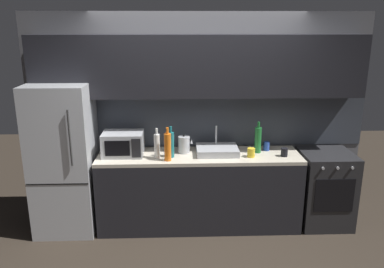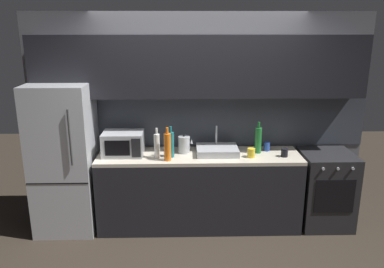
# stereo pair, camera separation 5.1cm
# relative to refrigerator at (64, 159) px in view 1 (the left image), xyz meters

# --- Properties ---
(back_wall) EXTENTS (4.09, 0.44, 2.50)m
(back_wall) POSITION_rel_refrigerator_xyz_m (1.56, 0.30, 0.68)
(back_wall) COLOR slate
(back_wall) RESTS_ON ground
(counter_run) EXTENTS (2.35, 0.60, 0.90)m
(counter_run) POSITION_rel_refrigerator_xyz_m (1.56, 0.00, -0.42)
(counter_run) COLOR black
(counter_run) RESTS_ON ground
(refrigerator) EXTENTS (0.68, 0.69, 1.74)m
(refrigerator) POSITION_rel_refrigerator_xyz_m (0.00, 0.00, 0.00)
(refrigerator) COLOR #B7BABF
(refrigerator) RESTS_ON ground
(oven_range) EXTENTS (0.60, 0.62, 0.90)m
(oven_range) POSITION_rel_refrigerator_xyz_m (3.07, -0.00, -0.42)
(oven_range) COLOR #232326
(oven_range) RESTS_ON ground
(microwave) EXTENTS (0.46, 0.35, 0.27)m
(microwave) POSITION_rel_refrigerator_xyz_m (0.68, 0.02, 0.17)
(microwave) COLOR #A8AAAF
(microwave) RESTS_ON counter_run
(sink_basin) EXTENTS (0.48, 0.38, 0.30)m
(sink_basin) POSITION_rel_refrigerator_xyz_m (1.77, 0.03, 0.07)
(sink_basin) COLOR #ADAFB5
(sink_basin) RESTS_ON counter_run
(kettle) EXTENTS (0.17, 0.13, 0.22)m
(kettle) POSITION_rel_refrigerator_xyz_m (1.38, 0.07, 0.13)
(kettle) COLOR #B7BABF
(kettle) RESTS_ON counter_run
(wine_bottle_green) EXTENTS (0.08, 0.08, 0.37)m
(wine_bottle_green) POSITION_rel_refrigerator_xyz_m (2.25, 0.05, 0.19)
(wine_bottle_green) COLOR #1E6B2D
(wine_bottle_green) RESTS_ON counter_run
(wine_bottle_teal) EXTENTS (0.08, 0.08, 0.36)m
(wine_bottle_teal) POSITION_rel_refrigerator_xyz_m (1.23, -0.07, 0.18)
(wine_bottle_teal) COLOR #19666B
(wine_bottle_teal) RESTS_ON counter_run
(wine_bottle_orange) EXTENTS (0.08, 0.08, 0.38)m
(wine_bottle_orange) POSITION_rel_refrigerator_xyz_m (1.20, -0.19, 0.19)
(wine_bottle_orange) COLOR orange
(wine_bottle_orange) RESTS_ON counter_run
(wine_bottle_white) EXTENTS (0.07, 0.07, 0.35)m
(wine_bottle_white) POSITION_rel_refrigerator_xyz_m (1.07, -0.11, 0.18)
(wine_bottle_white) COLOR silver
(wine_bottle_white) RESTS_ON counter_run
(mug_dark) EXTENTS (0.08, 0.08, 0.10)m
(mug_dark) POSITION_rel_refrigerator_xyz_m (2.52, -0.10, 0.08)
(mug_dark) COLOR black
(mug_dark) RESTS_ON counter_run
(mug_blue) EXTENTS (0.07, 0.07, 0.10)m
(mug_blue) POSITION_rel_refrigerator_xyz_m (2.37, 0.12, 0.08)
(mug_blue) COLOR #234299
(mug_blue) RESTS_ON counter_run
(mug_yellow) EXTENTS (0.09, 0.09, 0.10)m
(mug_yellow) POSITION_rel_refrigerator_xyz_m (2.14, -0.11, 0.08)
(mug_yellow) COLOR gold
(mug_yellow) RESTS_ON counter_run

